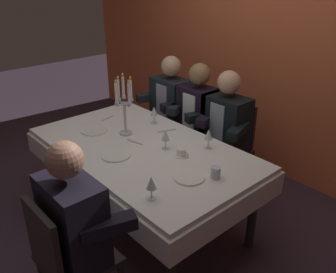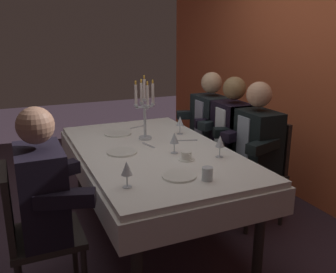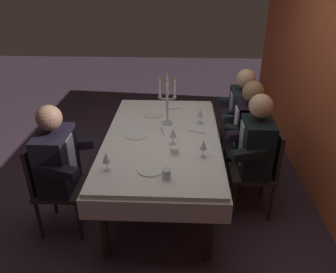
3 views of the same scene
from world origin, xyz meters
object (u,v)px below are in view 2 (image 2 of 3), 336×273
dinner_plate_1 (118,133)px  water_tumbler_0 (207,174)px  wine_glass_3 (220,142)px  coffee_cup_0 (186,156)px  wine_glass_1 (174,139)px  seated_diner_1 (233,131)px  seated_diner_0 (211,121)px  wine_glass_2 (180,121)px  seated_diner_2 (256,141)px  dining_table (153,163)px  candelabra (145,110)px  seated_diner_3 (41,192)px  dinner_plate_2 (122,152)px  dinner_plate_0 (179,176)px  wine_glass_0 (127,169)px

dinner_plate_1 → water_tumbler_0: water_tumbler_0 is taller
wine_glass_3 → coffee_cup_0: (-0.05, -0.25, -0.09)m
dinner_plate_1 → wine_glass_1: 0.73m
seated_diner_1 → water_tumbler_0: bearing=-40.7°
wine_glass_3 → seated_diner_0: 1.12m
wine_glass_2 → seated_diner_0: (-0.32, 0.50, -0.12)m
wine_glass_1 → seated_diner_2: bearing=91.1°
dining_table → seated_diner_2: size_ratio=1.56×
candelabra → wine_glass_2: bearing=93.5°
wine_glass_3 → seated_diner_3: bearing=-85.5°
dinner_plate_2 → seated_diner_3: seated_diner_3 is taller
candelabra → seated_diner_3: (0.76, -0.93, -0.26)m
dining_table → dinner_plate_2: (-0.01, -0.25, 0.13)m
water_tumbler_0 → seated_diner_1: size_ratio=0.07×
wine_glass_3 → coffee_cup_0: wine_glass_3 is taller
coffee_cup_0 → seated_diner_0: seated_diner_0 is taller
dinner_plate_1 → seated_diner_3: bearing=-37.1°
dinner_plate_0 → dining_table: bearing=174.6°
dinner_plate_2 → wine_glass_1: 0.41m
dinner_plate_1 → dinner_plate_2: same height
dining_table → seated_diner_2: (0.14, 0.89, 0.11)m
seated_diner_0 → seated_diner_3: same height
dinner_plate_0 → wine_glass_0: bearing=-86.9°
dinner_plate_0 → seated_diner_1: bearing=130.9°
dinner_plate_0 → seated_diner_3: size_ratio=0.18×
dinner_plate_0 → seated_diner_3: bearing=-98.6°
wine_glass_2 → dinner_plate_0: bearing=-25.8°
dinner_plate_0 → wine_glass_2: size_ratio=1.35×
coffee_cup_0 → dinner_plate_0: bearing=-34.5°
dinner_plate_1 → seated_diner_3: seated_diner_3 is taller
wine_glass_0 → seated_diner_3: seated_diner_3 is taller
dining_table → wine_glass_1: (0.16, 0.11, 0.23)m
wine_glass_2 → seated_diner_2: size_ratio=0.13×
dining_table → wine_glass_3: size_ratio=11.83×
coffee_cup_0 → dinner_plate_2: bearing=-131.1°
seated_diner_2 → seated_diner_3: bearing=-79.4°
candelabra → wine_glass_1: bearing=9.1°
wine_glass_2 → seated_diner_0: 0.61m
wine_glass_0 → coffee_cup_0: bearing=118.5°
wine_glass_0 → seated_diner_1: size_ratio=0.13×
dinner_plate_1 → coffee_cup_0: size_ratio=1.83×
dining_table → wine_glass_3: bearing=45.2°
seated_diner_3 → coffee_cup_0: bearing=98.3°
wine_glass_2 → coffee_cup_0: wine_glass_2 is taller
seated_diner_3 → seated_diner_2: bearing=100.6°
dinner_plate_1 → seated_diner_0: size_ratio=0.19×
dinner_plate_0 → seated_diner_0: (-1.22, 0.94, -0.01)m
dinner_plate_2 → seated_diner_0: bearing=118.4°
dining_table → seated_diner_0: 1.09m
seated_diner_1 → wine_glass_3: bearing=-40.6°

